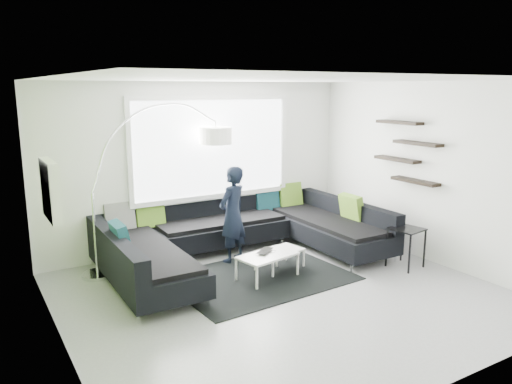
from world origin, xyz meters
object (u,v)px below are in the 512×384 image
Objects in this scene: sectional_sofa at (244,237)px; arc_lamp at (92,193)px; coffee_table at (274,262)px; laptop at (268,252)px; side_table at (406,248)px; person at (233,215)px.

arc_lamp is at bearing 165.55° from sectional_sofa.
coffee_table is 2.59× the size of laptop.
laptop is (-2.00, 0.76, 0.07)m from side_table.
sectional_sofa is at bearing -15.22° from arc_lamp.
sectional_sofa reaches higher than side_table.
laptop is at bearing -30.99° from arc_lamp.
laptop is (2.14, -1.27, -0.87)m from arc_lamp.
person is at bearing 143.27° from side_table.
side_table is at bearing -35.40° from sectional_sofa.
person is (-0.26, 0.80, 0.58)m from coffee_table.
sectional_sofa is at bearing 90.63° from coffee_table.
person is 0.93m from laptop.
sectional_sofa is at bearing 107.44° from person.
sectional_sofa is 1.73× the size of arc_lamp.
laptop is at bearing 159.31° from side_table.
coffee_table is 0.23m from laptop.
person reaches higher than side_table.
person is (2.01, -0.44, -0.48)m from arc_lamp.
sectional_sofa is 2.49m from side_table.
side_table is 0.40× the size of person.
person is at bearing 132.84° from sectional_sofa.
laptop is at bearing 74.05° from person.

